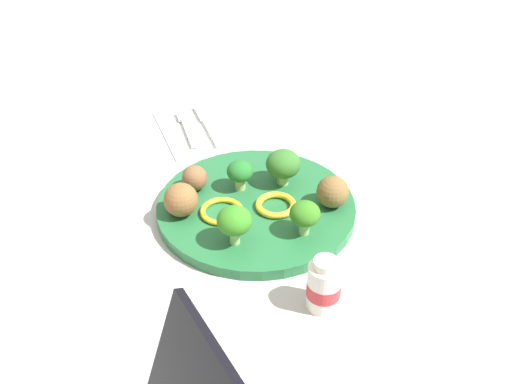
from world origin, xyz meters
The scene contains 15 objects.
ground_plane centered at (0.00, 0.00, 0.00)m, with size 4.00×4.00×0.00m, color #B2B2AD.
plate centered at (0.00, 0.00, 0.01)m, with size 0.28×0.28×0.02m, color #236638.
broccoli_floret_front_left centered at (0.03, -0.06, 0.05)m, with size 0.05×0.05×0.05m.
broccoli_floret_back_right centered at (-0.06, 0.06, 0.05)m, with size 0.05×0.05×0.06m.
broccoli_floret_near_rim centered at (0.04, 0.01, 0.04)m, with size 0.04×0.04×0.05m.
broccoli_floret_far_rim centered at (-0.09, -0.03, 0.05)m, with size 0.04×0.04×0.05m.
meatball_mid_left centered at (0.02, 0.10, 0.04)m, with size 0.05×0.05×0.05m, color brown.
meatball_mid_right centered at (-0.05, -0.09, 0.04)m, with size 0.05×0.05×0.05m, color brown.
meatball_far_rim centered at (0.07, 0.06, 0.03)m, with size 0.04×0.04×0.04m, color brown.
pepper_ring_front_left centered at (-0.02, -0.02, 0.02)m, with size 0.06×0.06×0.01m, color yellow.
pepper_ring_back_right centered at (0.00, 0.05, 0.02)m, with size 0.06×0.06×0.01m, color yellow.
napkin centered at (0.25, -0.01, 0.00)m, with size 0.17×0.12×0.01m, color white.
fork centered at (0.26, 0.01, 0.01)m, with size 0.12×0.04×0.01m.
knife centered at (0.25, -0.03, 0.01)m, with size 0.15×0.03×0.01m.
yogurt_bottle centered at (-0.20, 0.01, 0.03)m, with size 0.04×0.04×0.07m.
Camera 1 is at (-0.64, 0.31, 0.56)m, focal length 44.77 mm.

